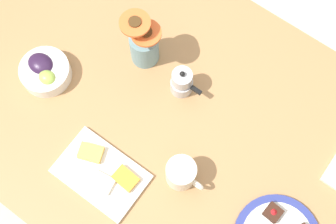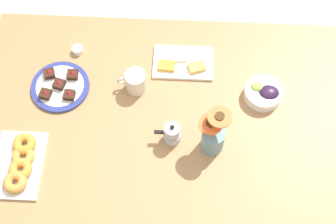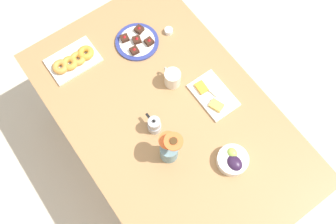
{
  "view_description": "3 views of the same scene",
  "coord_description": "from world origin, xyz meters",
  "px_view_note": "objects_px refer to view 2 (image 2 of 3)",
  "views": [
    {
      "loc": [
        0.27,
        -0.37,
        2.11
      ],
      "look_at": [
        0.0,
        0.0,
        0.78
      ],
      "focal_mm": 50.0,
      "sensor_mm": 36.0,
      "label": 1
    },
    {
      "loc": [
        -0.04,
        0.87,
        2.46
      ],
      "look_at": [
        0.0,
        0.0,
        0.78
      ],
      "focal_mm": 50.0,
      "sensor_mm": 36.0,
      "label": 2
    },
    {
      "loc": [
        -0.58,
        0.42,
        2.58
      ],
      "look_at": [
        0.0,
        0.0,
        0.78
      ],
      "focal_mm": 40.0,
      "sensor_mm": 36.0,
      "label": 3
    }
  ],
  "objects_px": {
    "cheese_platter": "(183,63)",
    "flower_vase": "(213,137)",
    "coffee_mug": "(135,81)",
    "grape_bowl": "(264,93)",
    "dining_table": "(168,125)",
    "jam_cup_honey": "(77,50)",
    "moka_pot": "(172,134)",
    "dessert_plate": "(60,86)",
    "croissant_platter": "(20,163)"
  },
  "relations": [
    {
      "from": "croissant_platter",
      "to": "flower_vase",
      "type": "relative_size",
      "value": 1.2
    },
    {
      "from": "coffee_mug",
      "to": "grape_bowl",
      "type": "xyz_separation_m",
      "value": [
        -0.54,
        0.02,
        -0.02
      ]
    },
    {
      "from": "dining_table",
      "to": "jam_cup_honey",
      "type": "height_order",
      "value": "jam_cup_honey"
    },
    {
      "from": "grape_bowl",
      "to": "jam_cup_honey",
      "type": "bearing_deg",
      "value": -13.16
    },
    {
      "from": "grape_bowl",
      "to": "cheese_platter",
      "type": "bearing_deg",
      "value": -23.06
    },
    {
      "from": "cheese_platter",
      "to": "coffee_mug",
      "type": "bearing_deg",
      "value": 33.48
    },
    {
      "from": "dining_table",
      "to": "moka_pot",
      "type": "height_order",
      "value": "moka_pot"
    },
    {
      "from": "croissant_platter",
      "to": "dessert_plate",
      "type": "relative_size",
      "value": 1.14
    },
    {
      "from": "cheese_platter",
      "to": "moka_pot",
      "type": "relative_size",
      "value": 2.18
    },
    {
      "from": "jam_cup_honey",
      "to": "croissant_platter",
      "type": "bearing_deg",
      "value": 74.77
    },
    {
      "from": "flower_vase",
      "to": "dessert_plate",
      "type": "bearing_deg",
      "value": -20.2
    },
    {
      "from": "grape_bowl",
      "to": "cheese_platter",
      "type": "distance_m",
      "value": 0.37
    },
    {
      "from": "dining_table",
      "to": "coffee_mug",
      "type": "bearing_deg",
      "value": -42.65
    },
    {
      "from": "dining_table",
      "to": "croissant_platter",
      "type": "relative_size",
      "value": 5.69
    },
    {
      "from": "coffee_mug",
      "to": "jam_cup_honey",
      "type": "height_order",
      "value": "coffee_mug"
    },
    {
      "from": "dining_table",
      "to": "jam_cup_honey",
      "type": "xyz_separation_m",
      "value": [
        0.41,
        -0.3,
        0.1
      ]
    },
    {
      "from": "cheese_platter",
      "to": "croissant_platter",
      "type": "bearing_deg",
      "value": 39.18
    },
    {
      "from": "cheese_platter",
      "to": "jam_cup_honey",
      "type": "bearing_deg",
      "value": -5.33
    },
    {
      "from": "grape_bowl",
      "to": "moka_pot",
      "type": "xyz_separation_m",
      "value": [
        0.37,
        0.21,
        0.02
      ]
    },
    {
      "from": "dining_table",
      "to": "coffee_mug",
      "type": "distance_m",
      "value": 0.24
    },
    {
      "from": "cheese_platter",
      "to": "dining_table",
      "type": "bearing_deg",
      "value": 78.67
    },
    {
      "from": "jam_cup_honey",
      "to": "dessert_plate",
      "type": "distance_m",
      "value": 0.19
    },
    {
      "from": "cheese_platter",
      "to": "dessert_plate",
      "type": "bearing_deg",
      "value": 15.52
    },
    {
      "from": "dessert_plate",
      "to": "flower_vase",
      "type": "relative_size",
      "value": 1.06
    },
    {
      "from": "grape_bowl",
      "to": "dessert_plate",
      "type": "distance_m",
      "value": 0.86
    },
    {
      "from": "coffee_mug",
      "to": "flower_vase",
      "type": "xyz_separation_m",
      "value": [
        -0.32,
        0.25,
        0.03
      ]
    },
    {
      "from": "dining_table",
      "to": "coffee_mug",
      "type": "height_order",
      "value": "coffee_mug"
    },
    {
      "from": "jam_cup_honey",
      "to": "flower_vase",
      "type": "distance_m",
      "value": 0.73
    },
    {
      "from": "dining_table",
      "to": "dessert_plate",
      "type": "distance_m",
      "value": 0.49
    },
    {
      "from": "dining_table",
      "to": "grape_bowl",
      "type": "relative_size",
      "value": 10.18
    },
    {
      "from": "coffee_mug",
      "to": "cheese_platter",
      "type": "relative_size",
      "value": 0.47
    },
    {
      "from": "croissant_platter",
      "to": "flower_vase",
      "type": "xyz_separation_m",
      "value": [
        -0.74,
        -0.12,
        0.06
      ]
    },
    {
      "from": "dining_table",
      "to": "flower_vase",
      "type": "xyz_separation_m",
      "value": [
        -0.18,
        0.12,
        0.17
      ]
    },
    {
      "from": "moka_pot",
      "to": "grape_bowl",
      "type": "bearing_deg",
      "value": -150.16
    },
    {
      "from": "jam_cup_honey",
      "to": "moka_pot",
      "type": "distance_m",
      "value": 0.59
    },
    {
      "from": "cheese_platter",
      "to": "flower_vase",
      "type": "bearing_deg",
      "value": 108.53
    },
    {
      "from": "grape_bowl",
      "to": "flower_vase",
      "type": "height_order",
      "value": "flower_vase"
    },
    {
      "from": "jam_cup_honey",
      "to": "flower_vase",
      "type": "xyz_separation_m",
      "value": [
        -0.59,
        0.42,
        0.06
      ]
    },
    {
      "from": "grape_bowl",
      "to": "cheese_platter",
      "type": "height_order",
      "value": "grape_bowl"
    },
    {
      "from": "dining_table",
      "to": "flower_vase",
      "type": "bearing_deg",
      "value": 145.97
    },
    {
      "from": "coffee_mug",
      "to": "moka_pot",
      "type": "height_order",
      "value": "moka_pot"
    },
    {
      "from": "grape_bowl",
      "to": "croissant_platter",
      "type": "distance_m",
      "value": 1.02
    },
    {
      "from": "coffee_mug",
      "to": "flower_vase",
      "type": "height_order",
      "value": "flower_vase"
    },
    {
      "from": "jam_cup_honey",
      "to": "moka_pot",
      "type": "bearing_deg",
      "value": 137.2
    },
    {
      "from": "croissant_platter",
      "to": "flower_vase",
      "type": "distance_m",
      "value": 0.75
    },
    {
      "from": "grape_bowl",
      "to": "flower_vase",
      "type": "xyz_separation_m",
      "value": [
        0.21,
        0.23,
        0.05
      ]
    },
    {
      "from": "croissant_platter",
      "to": "moka_pot",
      "type": "height_order",
      "value": "moka_pot"
    },
    {
      "from": "dining_table",
      "to": "croissant_platter",
      "type": "height_order",
      "value": "croissant_platter"
    },
    {
      "from": "cheese_platter",
      "to": "flower_vase",
      "type": "xyz_separation_m",
      "value": [
        -0.13,
        0.38,
        0.07
      ]
    },
    {
      "from": "croissant_platter",
      "to": "dessert_plate",
      "type": "xyz_separation_m",
      "value": [
        -0.1,
        -0.36,
        -0.01
      ]
    }
  ]
}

